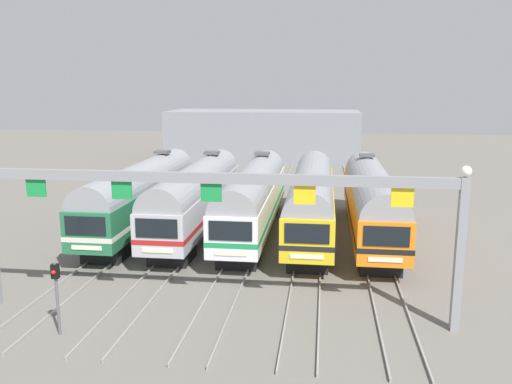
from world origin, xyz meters
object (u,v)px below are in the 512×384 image
object	(u,v)px
commuter_train_stainless	(197,194)
commuter_train_green	(142,193)
catenary_gantry	(211,202)
commuter_train_white	(253,196)
commuter_train_orange	(371,199)
yard_signal_mast	(56,285)
commuter_train_yellow	(312,197)

from	to	relation	value
commuter_train_stainless	commuter_train_green	bearing A→B (deg)	180.00
commuter_train_stainless	catenary_gantry	bearing A→B (deg)	-73.71
commuter_train_white	commuter_train_orange	size ratio (longest dim) A/B	1.00
commuter_train_stainless	commuter_train_white	size ratio (longest dim) A/B	1.00
commuter_train_green	commuter_train_stainless	distance (m)	3.95
catenary_gantry	yard_signal_mast	distance (m)	7.12
commuter_train_stainless	commuter_train_orange	world-z (taller)	same
commuter_train_orange	commuter_train_stainless	bearing A→B (deg)	180.00
commuter_train_green	catenary_gantry	distance (m)	15.84
commuter_train_orange	yard_signal_mast	xyz separation A→B (m)	(-13.81, -16.00, -0.53)
commuter_train_white	commuter_train_yellow	bearing A→B (deg)	-0.06
commuter_train_green	commuter_train_white	bearing A→B (deg)	0.00
commuter_train_yellow	catenary_gantry	world-z (taller)	catenary_gantry
commuter_train_green	commuter_train_orange	bearing A→B (deg)	0.00
commuter_train_yellow	catenary_gantry	xyz separation A→B (m)	(-3.95, -13.49, 2.54)
commuter_train_stainless	commuter_train_white	bearing A→B (deg)	0.00
commuter_train_white	commuter_train_stainless	bearing A→B (deg)	180.00
commuter_train_white	commuter_train_orange	bearing A→B (deg)	0.00
catenary_gantry	yard_signal_mast	xyz separation A→B (m)	(-5.92, -2.51, -3.08)
commuter_train_stainless	commuter_train_yellow	xyz separation A→B (m)	(7.89, -0.00, -0.00)
commuter_train_green	catenary_gantry	bearing A→B (deg)	-59.69
commuter_train_white	catenary_gantry	xyz separation A→B (m)	(0.00, -13.50, 2.54)
commuter_train_white	commuter_train_yellow	world-z (taller)	commuter_train_white
commuter_train_green	commuter_train_yellow	world-z (taller)	commuter_train_green
commuter_train_orange	yard_signal_mast	world-z (taller)	commuter_train_orange
commuter_train_white	yard_signal_mast	world-z (taller)	commuter_train_white
commuter_train_white	catenary_gantry	distance (m)	13.74
commuter_train_green	yard_signal_mast	size ratio (longest dim) A/B	5.85
commuter_train_white	catenary_gantry	world-z (taller)	catenary_gantry
commuter_train_yellow	commuter_train_orange	bearing A→B (deg)	0.06
commuter_train_green	yard_signal_mast	bearing A→B (deg)	-82.97
commuter_train_white	yard_signal_mast	distance (m)	17.07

